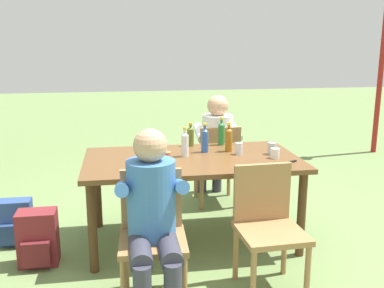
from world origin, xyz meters
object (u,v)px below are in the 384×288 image
at_px(bottle_clear, 185,144).
at_px(cup_glass, 239,149).
at_px(chair_far_right, 218,161).
at_px(cup_steel, 272,148).
at_px(backpack_by_near_side, 38,239).
at_px(backpack_by_far_side, 15,223).
at_px(dining_table, 192,167).
at_px(person_in_plaid_shirt, 152,211).
at_px(bottle_olive, 190,136).
at_px(bottle_green, 221,133).
at_px(bottle_blue, 205,140).
at_px(cup_terracotta, 167,158).
at_px(chair_near_right, 267,221).
at_px(person_in_white_shirt, 216,143).
at_px(chair_near_left, 152,228).
at_px(cup_white, 275,153).
at_px(table_knife, 287,163).
at_px(bottle_amber, 229,139).

relative_size(bottle_clear, cup_glass, 2.47).
bearing_deg(chair_far_right, cup_steel, -69.18).
xyz_separation_m(backpack_by_near_side, backpack_by_far_side, (-0.26, 0.41, -0.02)).
bearing_deg(bottle_clear, cup_glass, -1.52).
xyz_separation_m(dining_table, person_in_plaid_shirt, (-0.41, -0.92, -0.02)).
distance_m(bottle_olive, cup_steel, 0.78).
relative_size(dining_table, bottle_green, 6.75).
distance_m(cup_glass, backpack_by_far_side, 2.04).
bearing_deg(bottle_blue, bottle_green, 50.38).
relative_size(dining_table, cup_terracotta, 16.88).
bearing_deg(cup_glass, bottle_blue, 154.88).
xyz_separation_m(chair_near_right, person_in_white_shirt, (0.00, 1.72, 0.17)).
height_order(cup_terracotta, cup_glass, cup_terracotta).
bearing_deg(bottle_clear, backpack_by_near_side, -166.08).
bearing_deg(person_in_white_shirt, bottle_green, -96.35).
relative_size(person_in_white_shirt, bottle_blue, 4.49).
xyz_separation_m(chair_near_left, backpack_by_near_side, (-0.86, 0.57, -0.28)).
bearing_deg(chair_near_right, cup_steel, 69.46).
distance_m(bottle_green, cup_white, 0.66).
bearing_deg(chair_far_right, cup_terracotta, -122.90).
xyz_separation_m(person_in_white_shirt, cup_steel, (0.30, -0.91, 0.15)).
bearing_deg(bottle_green, table_knife, -62.23).
relative_size(chair_near_left, person_in_white_shirt, 0.74).
bearing_deg(dining_table, chair_near_right, -63.41).
bearing_deg(cup_white, chair_near_right, -112.86).
distance_m(person_in_plaid_shirt, bottle_amber, 1.35).
height_order(cup_terracotta, backpack_by_far_side, cup_terracotta).
xyz_separation_m(bottle_clear, bottle_olive, (0.11, 0.37, -0.01)).
xyz_separation_m(bottle_clear, backpack_by_near_side, (-1.21, -0.30, -0.65)).
xyz_separation_m(chair_near_right, person_in_plaid_shirt, (-0.81, -0.11, 0.17)).
bearing_deg(chair_near_left, cup_white, 31.90).
bearing_deg(cup_terracotta, backpack_by_near_side, -177.07).
relative_size(dining_table, chair_near_left, 2.08).
xyz_separation_m(bottle_amber, cup_white, (0.33, -0.30, -0.07)).
distance_m(chair_near_right, table_knife, 0.66).
xyz_separation_m(cup_glass, cup_white, (0.27, -0.17, -0.01)).
distance_m(person_in_plaid_shirt, cup_white, 1.36).
distance_m(bottle_clear, cup_steel, 0.76).
height_order(dining_table, table_knife, table_knife).
bearing_deg(person_in_plaid_shirt, backpack_by_near_side, 141.51).
height_order(bottle_clear, backpack_by_near_side, bottle_clear).
height_order(dining_table, cup_steel, cup_steel).
height_order(dining_table, bottle_blue, bottle_blue).
distance_m(person_in_plaid_shirt, cup_steel, 1.46).
bearing_deg(table_knife, cup_terracotta, 173.47).
bearing_deg(person_in_plaid_shirt, cup_glass, 49.29).
distance_m(person_in_white_shirt, bottle_olive, 0.63).
height_order(cup_terracotta, table_knife, cup_terracotta).
xyz_separation_m(cup_white, backpack_by_near_side, (-1.95, -0.11, -0.58)).
relative_size(chair_far_right, cup_terracotta, 8.11).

